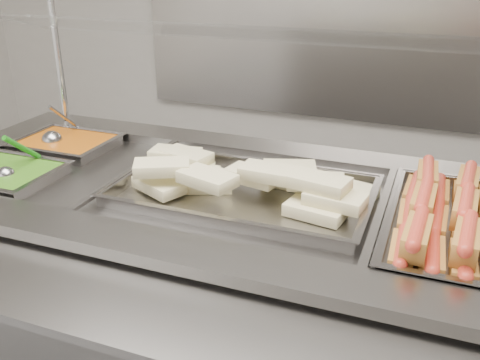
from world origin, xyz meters
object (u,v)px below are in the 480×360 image
at_px(pan_hotdogs, 461,238).
at_px(serving_spoon, 9,170).
at_px(pan_wraps, 243,197).
at_px(sneeze_guard, 251,40).
at_px(ladle, 53,139).
at_px(steam_counter, 225,317).

distance_m(pan_hotdogs, serving_spoon, 1.37).
bearing_deg(pan_wraps, serving_spoon, -166.26).
distance_m(sneeze_guard, pan_wraps, 0.50).
bearing_deg(ladle, serving_spoon, -74.76).
distance_m(steam_counter, ladle, 0.92).
distance_m(sneeze_guard, serving_spoon, 0.88).
bearing_deg(pan_hotdogs, pan_wraps, -178.77).
relative_size(steam_counter, sneeze_guard, 1.15).
xyz_separation_m(sneeze_guard, pan_wraps, (0.07, -0.24, -0.43)).
relative_size(steam_counter, ladle, 10.07).
distance_m(ladle, serving_spoon, 0.32).
bearing_deg(pan_wraps, sneeze_guard, 106.57).
bearing_deg(ladle, pan_hotdogs, -4.47).
xyz_separation_m(pan_hotdogs, serving_spoon, (-1.36, -0.19, 0.06)).
relative_size(sneeze_guard, pan_wraps, 2.41).
relative_size(sneeze_guard, pan_hotdogs, 2.97).
bearing_deg(pan_wraps, ladle, 171.28).
xyz_separation_m(pan_hotdogs, pan_wraps, (-0.62, -0.01, 0.02)).
xyz_separation_m(steam_counter, serving_spoon, (-0.67, -0.18, 0.50)).
distance_m(steam_counter, sneeze_guard, 0.93).
xyz_separation_m(pan_wraps, ladle, (-0.82, 0.13, 0.04)).
bearing_deg(serving_spoon, pan_wraps, 13.74).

